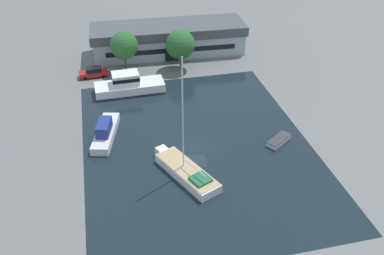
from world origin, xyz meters
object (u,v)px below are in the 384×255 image
Objects in this scene: quay_tree_by_water at (124,45)px; small_dinghy at (279,140)px; motor_cruiser at (129,85)px; parked_car at (94,72)px; sailboat_moored at (186,171)px; warehouse_building at (168,38)px; quay_tree_near_building at (180,45)px; cabin_boat at (105,132)px.

quay_tree_by_water reaches higher than small_dinghy.
motor_cruiser is 25.14m from small_dinghy.
quay_tree_by_water is 6.70m from parked_car.
sailboat_moored is (4.05, -29.41, -3.97)m from quay_tree_by_water.
small_dinghy is (13.18, 3.84, -0.34)m from sailboat_moored.
warehouse_building is 7.13× the size of small_dinghy.
motor_cruiser reaches higher than small_dinghy.
quay_tree_near_building is 25.93m from small_dinghy.
warehouse_building is 4.08× the size of quay_tree_near_building.
small_dinghy is (17.22, -25.57, -4.31)m from quay_tree_by_water.
small_dinghy is 0.44× the size of cabin_boat.
sailboat_moored reaches higher than quay_tree_by_water.
sailboat_moored is (-4.49, -35.64, -2.00)m from warehouse_building.
quay_tree_by_water is 20.21m from cabin_boat.
parked_car is 0.44× the size of motor_cruiser.
motor_cruiser reaches higher than parked_car.
cabin_boat is at bearing -103.46° from quay_tree_by_water.
small_dinghy is (17.53, -18.00, -0.85)m from motor_cruiser.
warehouse_building reaches higher than small_dinghy.
warehouse_building is 2.60× the size of motor_cruiser.
cabin_boat reaches higher than parked_car.
small_dinghy is (22.64, -24.61, -0.50)m from parked_car.
sailboat_moored reaches higher than small_dinghy.
quay_tree_near_building is at bearing -94.35° from parked_car.
warehouse_building is 4.04× the size of quay_tree_by_water.
quay_tree_near_building reaches higher than parked_car.
quay_tree_near_building is 0.46× the size of sailboat_moored.
small_dinghy is at bearing -72.15° from warehouse_building.
warehouse_building is at bearing 77.14° from cabin_boat.
motor_cruiser is 1.21× the size of cabin_boat.
warehouse_building is 10.75m from quay_tree_by_water.
small_dinghy is 22.73m from cabin_boat.
motor_cruiser is at bearing 76.96° from sailboat_moored.
quay_tree_near_building is 0.99× the size of quay_tree_by_water.
cabin_boat is (-13.16, -25.55, -1.77)m from warehouse_building.
quay_tree_by_water reaches higher than parked_car.
sailboat_moored is at bearing -82.17° from quay_tree_by_water.
warehouse_building is 7.70m from quay_tree_near_building.
parked_car is 0.32× the size of sailboat_moored.
quay_tree_near_building reaches higher than motor_cruiser.
quay_tree_by_water is 1.77× the size of small_dinghy.
parked_car is 18.38m from cabin_boat.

